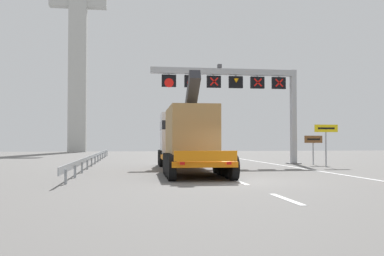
{
  "coord_description": "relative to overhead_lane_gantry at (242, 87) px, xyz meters",
  "views": [
    {
      "loc": [
        -4.6,
        -18.28,
        1.71
      ],
      "look_at": [
        -0.57,
        9.15,
        2.56
      ],
      "focal_mm": 40.55,
      "sensor_mm": 36.0,
      "label": 1
    }
  ],
  "objects": [
    {
      "name": "ground",
      "position": [
        -3.81,
        -13.1,
        -5.78
      ],
      "size": [
        112.0,
        112.0,
        0.0
      ],
      "primitive_type": "plane",
      "color": "slate"
    },
    {
      "name": "heavy_haul_truck_orange",
      "position": [
        -5.0,
        -5.49,
        -3.79
      ],
      "size": [
        3.35,
        14.12,
        5.3
      ],
      "color": "orange",
      "rests_on": "ground"
    },
    {
      "name": "lane_markings",
      "position": [
        -3.79,
        -0.1,
        -5.77
      ],
      "size": [
        0.2,
        40.61,
        0.01
      ],
      "color": "silver",
      "rests_on": "ground"
    },
    {
      "name": "exit_sign_yellow",
      "position": [
        4.62,
        -4.15,
        -3.63
      ],
      "size": [
        1.62,
        0.15,
        2.82
      ],
      "color": "#9EA0A5",
      "rests_on": "ground"
    },
    {
      "name": "guardrail_left",
      "position": [
        -10.93,
        3.19,
        -5.22
      ],
      "size": [
        0.13,
        36.58,
        0.76
      ],
      "color": "#999EA3",
      "rests_on": "ground"
    },
    {
      "name": "edge_line_right",
      "position": [
        2.39,
        -1.1,
        -5.78
      ],
      "size": [
        0.2,
        63.0,
        0.01
      ],
      "primitive_type": "cube",
      "color": "silver",
      "rests_on": "ground"
    },
    {
      "name": "tourist_info_sign_brown",
      "position": [
        4.89,
        -1.53,
        -4.18
      ],
      "size": [
        1.35,
        0.15,
        2.12
      ],
      "color": "#9EA0A5",
      "rests_on": "ground"
    },
    {
      "name": "overhead_lane_gantry",
      "position": [
        0.0,
        0.0,
        0.0
      ],
      "size": [
        11.29,
        0.9,
        7.43
      ],
      "color": "#9EA0A5",
      "rests_on": "ground"
    },
    {
      "name": "bridge_pylon_distant",
      "position": [
        -16.53,
        39.65,
        13.91
      ],
      "size": [
        9.0,
        2.0,
        38.6
      ],
      "color": "#B7B7B2",
      "rests_on": "ground"
    }
  ]
}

